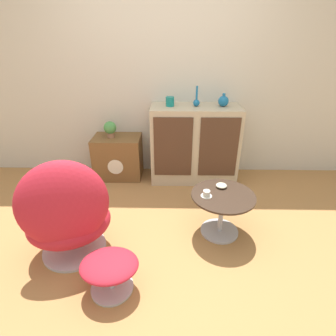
# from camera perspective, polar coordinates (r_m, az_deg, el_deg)

# --- Properties ---
(ground_plane) EXTENTS (12.00, 12.00, 0.00)m
(ground_plane) POSITION_cam_1_polar(r_m,az_deg,el_deg) (2.47, -2.30, -17.09)
(ground_plane) COLOR #A87542
(wall_back) EXTENTS (6.40, 0.06, 2.60)m
(wall_back) POSITION_cam_1_polar(r_m,az_deg,el_deg) (3.41, -1.14, 19.94)
(wall_back) COLOR beige
(wall_back) RESTS_ON ground_plane
(sideboard) EXTENTS (1.08, 0.49, 0.96)m
(sideboard) POSITION_cam_1_polar(r_m,az_deg,el_deg) (3.35, 5.72, 5.21)
(sideboard) COLOR tan
(sideboard) RESTS_ON ground_plane
(tv_console) EXTENTS (0.61, 0.42, 0.55)m
(tv_console) POSITION_cam_1_polar(r_m,az_deg,el_deg) (3.53, -10.77, 2.39)
(tv_console) COLOR brown
(tv_console) RESTS_ON ground_plane
(egg_chair) EXTENTS (0.85, 0.81, 0.93)m
(egg_chair) POSITION_cam_1_polar(r_m,az_deg,el_deg) (2.29, -21.16, -9.42)
(egg_chair) COLOR #B7B7BC
(egg_chair) RESTS_ON ground_plane
(ottoman) EXTENTS (0.42, 0.36, 0.29)m
(ottoman) POSITION_cam_1_polar(r_m,az_deg,el_deg) (2.07, -12.58, -20.53)
(ottoman) COLOR #B7B7BC
(ottoman) RESTS_ON ground_plane
(coffee_table) EXTENTS (0.58, 0.58, 0.43)m
(coffee_table) POSITION_cam_1_polar(r_m,az_deg,el_deg) (2.50, 11.65, -8.36)
(coffee_table) COLOR #B7B7BC
(coffee_table) RESTS_ON ground_plane
(vase_leftmost) EXTENTS (0.10, 0.10, 0.11)m
(vase_leftmost) POSITION_cam_1_polar(r_m,az_deg,el_deg) (3.19, 0.43, 14.29)
(vase_leftmost) COLOR #147A75
(vase_leftmost) RESTS_ON sideboard
(vase_inner_left) EXTENTS (0.08, 0.08, 0.23)m
(vase_inner_left) POSITION_cam_1_polar(r_m,az_deg,el_deg) (3.20, 6.20, 14.22)
(vase_inner_left) COLOR #196699
(vase_inner_left) RESTS_ON sideboard
(vase_inner_right) EXTENTS (0.12, 0.12, 0.15)m
(vase_inner_right) POSITION_cam_1_polar(r_m,az_deg,el_deg) (3.24, 11.97, 14.08)
(vase_inner_right) COLOR #196699
(vase_inner_right) RESTS_ON sideboard
(potted_plant) EXTENTS (0.16, 0.16, 0.20)m
(potted_plant) POSITION_cam_1_polar(r_m,az_deg,el_deg) (3.40, -12.49, 8.39)
(potted_plant) COLOR #996B4C
(potted_plant) RESTS_ON tv_console
(teacup) EXTENTS (0.10, 0.10, 0.06)m
(teacup) POSITION_cam_1_polar(r_m,az_deg,el_deg) (2.37, 8.37, -5.62)
(teacup) COLOR silver
(teacup) RESTS_ON coffee_table
(bowl) EXTENTS (0.10, 0.10, 0.04)m
(bowl) POSITION_cam_1_polar(r_m,az_deg,el_deg) (2.53, 11.55, -3.76)
(bowl) COLOR beige
(bowl) RESTS_ON coffee_table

